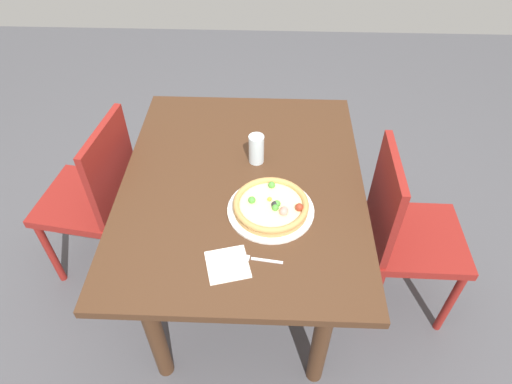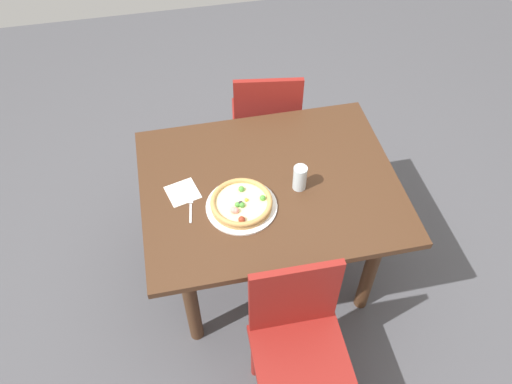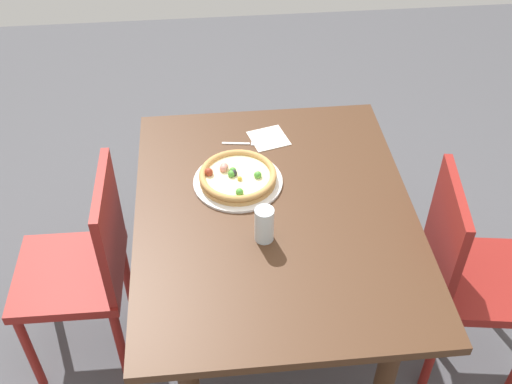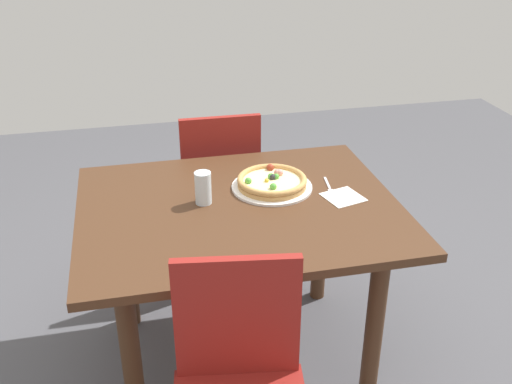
{
  "view_description": "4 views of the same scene",
  "coord_description": "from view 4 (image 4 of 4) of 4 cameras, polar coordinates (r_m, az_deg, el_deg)",
  "views": [
    {
      "loc": [
        -1.3,
        -0.1,
        1.97
      ],
      "look_at": [
        -0.08,
        -0.06,
        0.76
      ],
      "focal_mm": 31.17,
      "sensor_mm": 36.0,
      "label": 1
    },
    {
      "loc": [
        -0.39,
        -1.57,
        2.55
      ],
      "look_at": [
        -0.08,
        -0.06,
        0.76
      ],
      "focal_mm": 35.86,
      "sensor_mm": 36.0,
      "label": 2
    },
    {
      "loc": [
        1.54,
        -0.22,
        2.23
      ],
      "look_at": [
        -0.08,
        -0.06,
        0.76
      ],
      "focal_mm": 43.2,
      "sensor_mm": 36.0,
      "label": 3
    },
    {
      "loc": [
        0.38,
        1.97,
        1.82
      ],
      "look_at": [
        -0.08,
        -0.06,
        0.76
      ],
      "focal_mm": 41.68,
      "sensor_mm": 36.0,
      "label": 4
    }
  ],
  "objects": [
    {
      "name": "pizza",
      "position": [
        2.4,
        1.54,
        1.05
      ],
      "size": [
        0.28,
        0.28,
        0.05
      ],
      "color": "tan",
      "rests_on": "plate"
    },
    {
      "name": "napkin",
      "position": [
        2.36,
        8.37,
        -0.49
      ],
      "size": [
        0.17,
        0.17,
        0.0
      ],
      "primitive_type": "cube",
      "rotation": [
        0.0,
        0.0,
        0.26
      ],
      "color": "white",
      "rests_on": "dining_table"
    },
    {
      "name": "chair_near",
      "position": [
        3.01,
        -3.62,
        0.82
      ],
      "size": [
        0.41,
        0.41,
        0.89
      ],
      "rotation": [
        0.0,
        0.0,
        3.13
      ],
      "color": "maroon",
      "rests_on": "ground"
    },
    {
      "name": "drinking_glass",
      "position": [
        2.28,
        -5.1,
        0.4
      ],
      "size": [
        0.06,
        0.06,
        0.13
      ],
      "primitive_type": "cylinder",
      "color": "silver",
      "rests_on": "dining_table"
    },
    {
      "name": "ground_plane",
      "position": [
        2.71,
        -1.42,
        -15.23
      ],
      "size": [
        6.0,
        6.0,
        0.0
      ],
      "primitive_type": "plane",
      "color": "#4C4C51"
    },
    {
      "name": "fork",
      "position": [
        2.43,
        7.06,
        0.42
      ],
      "size": [
        0.04,
        0.17,
        0.0
      ],
      "rotation": [
        0.0,
        0.0,
        1.44
      ],
      "color": "silver",
      "rests_on": "dining_table"
    },
    {
      "name": "plate",
      "position": [
        2.41,
        1.54,
        0.49
      ],
      "size": [
        0.33,
        0.33,
        0.01
      ],
      "primitive_type": "cylinder",
      "color": "white",
      "rests_on": "dining_table"
    },
    {
      "name": "dining_table",
      "position": [
        2.33,
        -1.59,
        -3.73
      ],
      "size": [
        1.22,
        0.97,
        0.74
      ],
      "color": "#472B19",
      "rests_on": "ground"
    }
  ]
}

